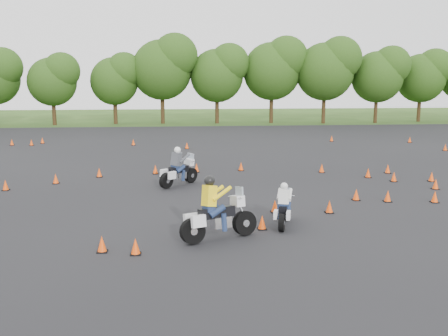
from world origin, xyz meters
TOP-DOWN VIEW (x-y plane):
  - ground at (0.00, 0.00)m, footprint 140.00×140.00m
  - asphalt_pad at (0.00, 6.00)m, footprint 62.00×62.00m
  - treeline at (2.76, 35.01)m, footprint 87.30×32.58m
  - traffic_cones at (0.17, 5.28)m, footprint 36.74×33.02m
  - rider_grey at (-1.92, 6.27)m, footprint 2.18×2.26m
  - rider_yellow at (-0.70, -1.97)m, footprint 2.69×1.76m
  - rider_white at (1.59, -0.64)m, footprint 1.19×2.05m

SIDE VIEW (x-z plane):
  - ground at x=0.00m, z-range 0.00..0.00m
  - asphalt_pad at x=0.00m, z-range 0.01..0.01m
  - traffic_cones at x=0.17m, z-range 0.01..0.46m
  - rider_white at x=1.59m, z-range 0.00..1.52m
  - rider_grey at x=-1.92m, z-range 0.00..1.86m
  - rider_yellow at x=-0.70m, z-range 0.00..2.00m
  - treeline at x=2.76m, z-range -0.66..9.99m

